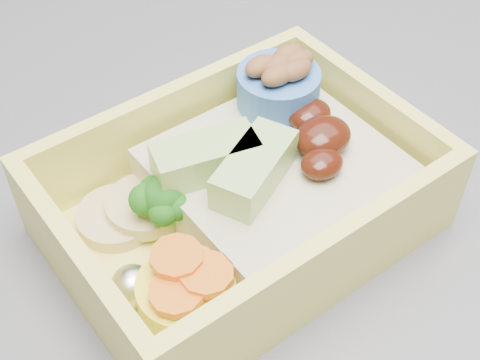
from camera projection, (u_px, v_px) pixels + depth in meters
bento_box at (247, 189)px, 0.38m from camera, size 0.21×0.15×0.08m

